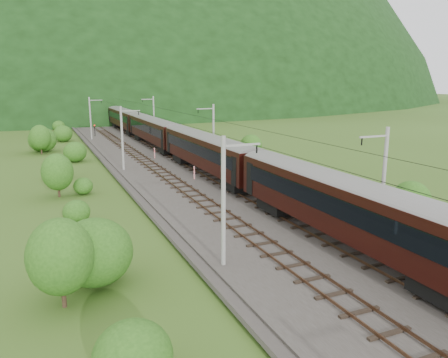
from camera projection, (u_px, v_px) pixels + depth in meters
name	position (u px, v px, depth m)	size (l,w,h in m)	color
ground	(307.00, 253.00, 29.53)	(600.00, 600.00, 0.00)	#375219
railbed	(243.00, 211.00, 38.44)	(14.00, 220.00, 0.30)	#38332D
track_left	(218.00, 212.00, 37.45)	(2.40, 220.00, 0.27)	brown
track_right	(267.00, 206.00, 39.32)	(2.40, 220.00, 0.27)	brown
catenary_left	(123.00, 137.00, 54.76)	(2.54, 192.28, 8.00)	gray
catenary_right	(213.00, 132.00, 59.52)	(2.54, 192.28, 8.00)	gray
overhead_wires	(244.00, 133.00, 36.89)	(4.83, 198.00, 0.03)	black
mountain_main	(61.00, 99.00, 262.01)	(504.00, 360.00, 244.00)	black
train	(176.00, 134.00, 62.60)	(3.28, 157.75, 5.73)	black
hazard_post_near	(155.00, 153.00, 63.58)	(0.16, 0.16, 1.49)	red
hazard_post_far	(194.00, 173.00, 50.24)	(0.16, 0.16, 1.50)	red
signal	(95.00, 129.00, 88.59)	(0.25, 0.25, 2.27)	black
vegetation_left	(77.00, 211.00, 32.27)	(7.81, 147.10, 5.33)	#245115
vegetation_right	(344.00, 181.00, 44.67)	(6.16, 106.36, 3.13)	#245115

